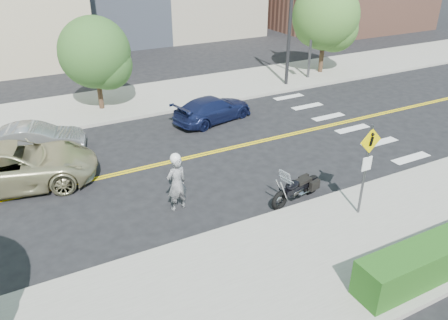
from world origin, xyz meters
TOP-DOWN VIEW (x-y plane):
  - ground_plane at (0.00, 0.00)m, footprint 120.00×120.00m
  - sidewalk_near at (0.00, -7.50)m, footprint 60.00×5.00m
  - sidewalk_far at (0.00, 7.50)m, footprint 60.00×5.00m
  - lamp_post at (12.00, 6.50)m, footprint 0.16×0.16m
  - traffic_light at (10.00, 5.08)m, footprint 0.28×4.50m
  - pedestrian_sign at (4.20, -6.31)m, footprint 0.78×0.08m
  - motorcyclist at (-0.71, -3.23)m, footprint 0.75×0.56m
  - motorcycle at (3.02, -4.60)m, footprint 2.28×1.10m
  - suv at (-5.24, 0.82)m, footprint 6.09×3.62m
  - parked_car_silver at (-4.26, 3.23)m, footprint 4.03×2.23m
  - parked_car_blue at (3.73, 3.12)m, footprint 4.38×2.60m
  - tree_far_a at (-0.71, 6.97)m, footprint 3.45×3.45m
  - tree_far_b at (13.48, 7.15)m, footprint 4.10×4.10m

SIDE VIEW (x-z plane):
  - ground_plane at x=0.00m, z-range 0.00..0.00m
  - sidewalk_near at x=0.00m, z-range 0.00..0.15m
  - sidewalk_far at x=0.00m, z-range 0.00..0.15m
  - parked_car_blue at x=3.73m, z-range 0.00..1.19m
  - parked_car_silver at x=-4.26m, z-range 0.00..1.26m
  - motorcycle at x=3.02m, z-range 0.00..1.33m
  - suv at x=-5.24m, z-range 0.00..1.59m
  - motorcyclist at x=-0.71m, z-range 0.00..2.01m
  - pedestrian_sign at x=4.20m, z-range 0.46..3.46m
  - tree_far_a at x=-0.71m, z-range 0.63..5.34m
  - tree_far_b at x=13.48m, z-range 0.78..6.45m
  - lamp_post at x=12.00m, z-range 0.15..8.15m
  - traffic_light at x=10.00m, z-range 1.17..8.17m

